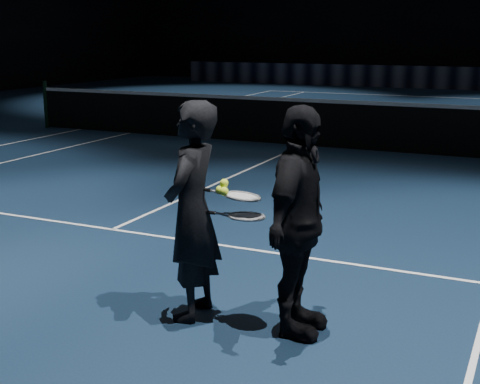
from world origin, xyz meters
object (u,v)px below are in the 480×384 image
object	(u,v)px
racket_upper	(242,196)
tennis_balls	(223,188)
player_a	(192,212)
racket_lower	(247,216)
player_b	(298,223)

from	to	relation	value
racket_upper	tennis_balls	world-z (taller)	tennis_balls
racket_upper	player_a	bearing A→B (deg)	-178.29
racket_lower	tennis_balls	world-z (taller)	tennis_balls
racket_upper	tennis_balls	size ratio (longest dim) A/B	5.67
player_a	tennis_balls	distance (m)	0.33
racket_lower	racket_upper	distance (m)	0.15
racket_lower	racket_upper	xyz separation A→B (m)	(-0.05, 0.04, 0.14)
tennis_balls	player_a	bearing A→B (deg)	-175.80
player_a	tennis_balls	xyz separation A→B (m)	(0.25, 0.02, 0.20)
player_b	tennis_balls	bearing A→B (deg)	90.09
racket_lower	racket_upper	size ratio (longest dim) A/B	1.00
player_b	racket_lower	xyz separation A→B (m)	(-0.40, -0.02, 0.01)
player_a	player_b	bearing A→B (deg)	86.33
player_a	racket_upper	xyz separation A→B (m)	(0.40, 0.06, 0.15)
player_a	racket_lower	size ratio (longest dim) A/B	2.52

